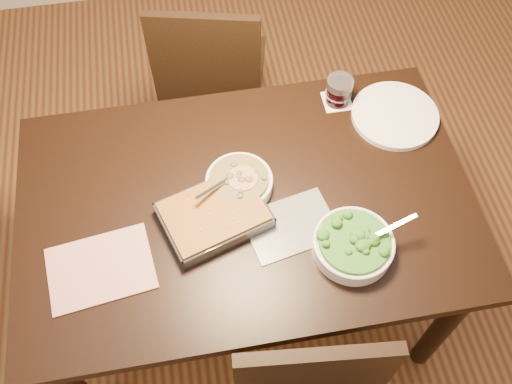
{
  "coord_description": "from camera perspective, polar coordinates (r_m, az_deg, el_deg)",
  "views": [
    {
      "loc": [
        -0.13,
        -0.91,
        2.24
      ],
      "look_at": [
        0.03,
        -0.01,
        0.8
      ],
      "focal_mm": 40.0,
      "sensor_mm": 36.0,
      "label": 1
    }
  ],
  "objects": [
    {
      "name": "broccoli_bowl",
      "position": [
        1.66,
        9.71,
        -5.21
      ],
      "size": [
        0.27,
        0.24,
        0.09
      ],
      "color": "white",
      "rests_on": "table"
    },
    {
      "name": "ground",
      "position": [
        2.42,
        -0.74,
        -10.17
      ],
      "size": [
        4.0,
        4.0,
        0.0
      ],
      "primitive_type": "plane",
      "color": "#492115",
      "rests_on": "ground"
    },
    {
      "name": "dinner_plate",
      "position": [
        1.99,
        13.71,
        7.46
      ],
      "size": [
        0.29,
        0.29,
        0.02
      ],
      "primitive_type": "cylinder",
      "color": "white",
      "rests_on": "table"
    },
    {
      "name": "magazine_a",
      "position": [
        1.7,
        -15.28,
        -7.37
      ],
      "size": [
        0.32,
        0.25,
        0.01
      ],
      "primitive_type": "cube",
      "rotation": [
        0.0,
        0.0,
        0.13
      ],
      "color": "#AF3832",
      "rests_on": "table"
    },
    {
      "name": "wine_tumbler",
      "position": [
        1.97,
        8.29,
        10.03
      ],
      "size": [
        0.09,
        0.09,
        0.1
      ],
      "color": "black",
      "rests_on": "coaster"
    },
    {
      "name": "stew_bowl",
      "position": [
        1.75,
        -1.69,
        0.99
      ],
      "size": [
        0.21,
        0.21,
        0.08
      ],
      "color": "white",
      "rests_on": "table"
    },
    {
      "name": "magazine_b",
      "position": [
        1.71,
        3.5,
        -3.36
      ],
      "size": [
        0.29,
        0.23,
        0.0
      ],
      "primitive_type": "cube",
      "rotation": [
        0.0,
        0.0,
        0.2
      ],
      "color": "#2B2A33",
      "rests_on": "table"
    },
    {
      "name": "chair_far",
      "position": [
        2.43,
        -4.5,
        11.74
      ],
      "size": [
        0.51,
        0.51,
        0.9
      ],
      "rotation": [
        0.0,
        0.0,
        2.91
      ],
      "color": "black",
      "rests_on": "ground"
    },
    {
      "name": "coaster",
      "position": [
        2.01,
        8.1,
        9.01
      ],
      "size": [
        0.1,
        0.1,
        0.0
      ],
      "primitive_type": "cube",
      "color": "white",
      "rests_on": "table"
    },
    {
      "name": "baking_dish",
      "position": [
        1.7,
        -4.2,
        -2.32
      ],
      "size": [
        0.36,
        0.3,
        0.05
      ],
      "rotation": [
        0.0,
        0.0,
        0.31
      ],
      "color": "silver",
      "rests_on": "table"
    },
    {
      "name": "table",
      "position": [
        1.83,
        -0.96,
        -2.38
      ],
      "size": [
        1.4,
        0.9,
        0.75
      ],
      "color": "black",
      "rests_on": "ground"
    }
  ]
}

